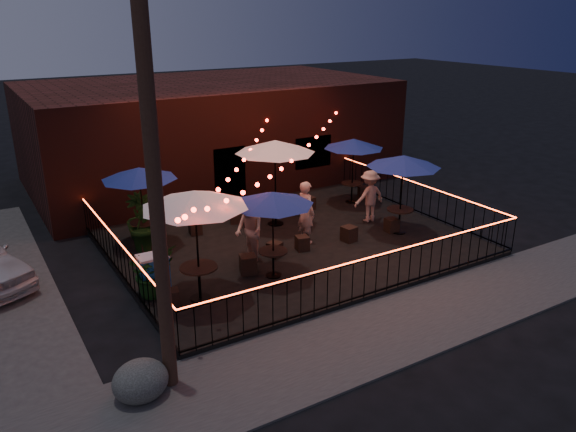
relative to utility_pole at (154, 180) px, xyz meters
name	(u,v)px	position (x,y,z in m)	size (l,w,h in m)	color
ground	(328,269)	(5.40, 2.60, -4.00)	(110.00, 110.00, 0.00)	black
patio	(289,243)	(5.40, 4.60, -3.92)	(10.00, 8.00, 0.15)	black
sidewalk	(411,322)	(5.40, -0.65, -3.98)	(18.00, 2.50, 0.05)	#3C3837
brick_building	(209,131)	(6.40, 12.59, -2.00)	(14.00, 8.00, 4.00)	#3D1710
utility_pole	(154,180)	(0.00, 0.00, 0.00)	(0.26, 0.26, 8.00)	#3C2318
fence_front	(376,275)	(5.40, 0.60, -3.34)	(10.00, 0.04, 1.04)	black
fence_left	(121,261)	(0.40, 4.60, -3.34)	(0.04, 8.00, 1.04)	black
fence_right	(415,197)	(10.40, 4.60, -3.34)	(0.04, 8.00, 1.04)	black
festoon_lights	(264,171)	(4.39, 4.30, -1.48)	(10.02, 8.72, 1.32)	red
cafe_table_0	(195,201)	(1.69, 2.59, -1.38)	(2.67, 2.67, 2.70)	black
cafe_table_1	(139,174)	(1.60, 6.48, -1.70)	(2.64, 2.64, 2.36)	black
cafe_table_2	(273,200)	(3.79, 2.76, -1.77)	(2.73, 2.73, 2.28)	black
cafe_table_3	(275,148)	(5.74, 6.01, -1.34)	(3.29, 3.29, 2.75)	black
cafe_table_4	(404,162)	(8.65, 3.41, -1.61)	(2.47, 2.47, 2.45)	black
cafe_table_5	(354,144)	(9.20, 6.54, -1.74)	(2.77, 2.77, 2.31)	black
bistro_chair_0	(172,298)	(1.00, 2.64, -3.65)	(0.34, 0.34, 0.40)	black
bistro_chair_1	(248,264)	(3.32, 3.26, -3.61)	(0.41, 0.41, 0.49)	black
bistro_chair_2	(144,244)	(1.46, 6.10, -3.65)	(0.34, 0.34, 0.41)	black
bistro_chair_3	(195,227)	(3.20, 6.55, -3.64)	(0.36, 0.36, 0.43)	black
bistro_chair_4	(275,249)	(4.44, 3.82, -3.64)	(0.35, 0.35, 0.42)	black
bistro_chair_5	(302,243)	(5.35, 3.81, -3.64)	(0.35, 0.35, 0.41)	black
bistro_chair_6	(236,217)	(4.69, 6.79, -3.64)	(0.35, 0.35, 0.42)	black
bistro_chair_7	(293,207)	(6.76, 6.59, -3.63)	(0.37, 0.37, 0.43)	black
bistro_chair_8	(349,234)	(6.90, 3.66, -3.62)	(0.38, 0.38, 0.45)	black
bistro_chair_9	(392,225)	(8.50, 3.57, -3.63)	(0.37, 0.37, 0.43)	black
bistro_chair_10	(309,203)	(7.48, 6.72, -3.63)	(0.36, 0.36, 0.43)	black
bistro_chair_11	(364,192)	(9.86, 6.69, -3.63)	(0.37, 0.37, 0.43)	black
patron_a	(306,212)	(5.78, 4.30, -2.92)	(0.68, 0.44, 1.86)	tan
patron_b	(249,231)	(3.69, 3.89, -2.96)	(0.87, 0.68, 1.78)	#D6B090
patron_c	(370,196)	(8.50, 4.71, -3.00)	(1.10, 0.63, 1.70)	tan
potted_shrub_a	(152,271)	(0.80, 3.37, -3.22)	(1.13, 0.98, 1.25)	#0D3B0D
potted_shrub_b	(145,225)	(1.53, 6.10, -3.08)	(0.85, 0.68, 1.54)	#12350E
potted_shrub_c	(139,216)	(1.67, 7.12, -3.16)	(0.78, 0.78, 1.39)	#103A0D
cooler	(154,273)	(0.90, 3.54, -3.37)	(0.73, 0.53, 0.95)	blue
boulder	(140,381)	(-0.59, -0.10, -3.63)	(0.95, 0.81, 0.74)	#3F3E3A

